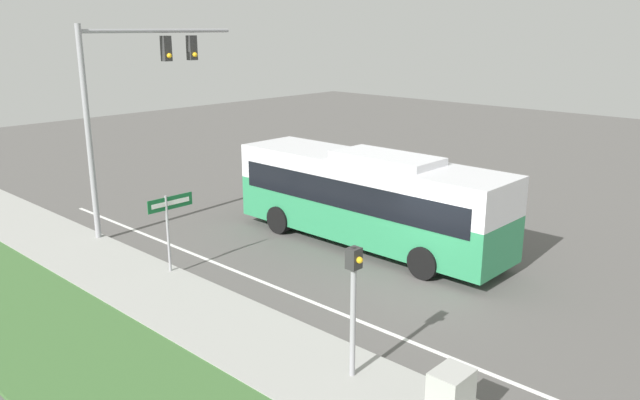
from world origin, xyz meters
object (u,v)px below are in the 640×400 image
Objects in this scene: pedestrian_signal at (354,292)px; street_sign at (169,218)px; bus at (368,195)px; utility_cabinet at (450,399)px; signal_gantry at (132,88)px.

street_sign is (0.80, 7.84, -0.25)m from pedestrian_signal.
pedestrian_signal is at bearing -143.05° from bus.
bus is at bearing 47.39° from utility_cabinet.
pedestrian_signal is 7.89m from street_sign.
signal_gantry is at bearing 69.08° from street_sign.
signal_gantry is 2.98× the size of street_sign.
signal_gantry is 13.03m from pedestrian_signal.
signal_gantry reaches higher than utility_cabinet.
bus is 6.65m from street_sign.
utility_cabinet is (-0.94, -10.31, -1.09)m from street_sign.
street_sign is at bearing 84.20° from pedestrian_signal.
signal_gantry reaches higher than pedestrian_signal.
bus reaches higher than utility_cabinet.
signal_gantry reaches higher than street_sign.
bus is 8.75× the size of utility_cabinet.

